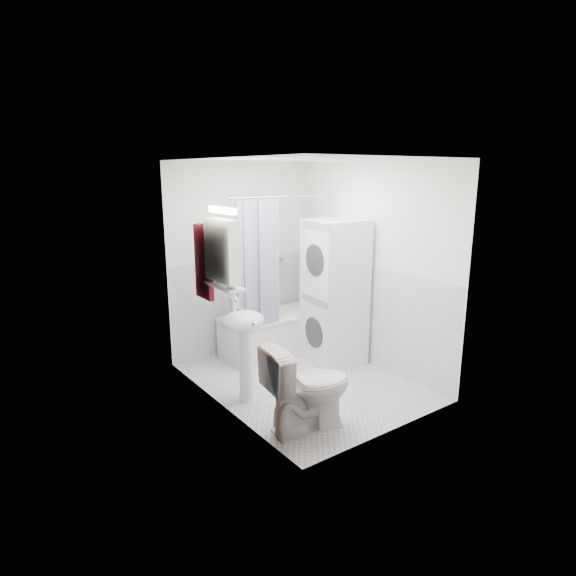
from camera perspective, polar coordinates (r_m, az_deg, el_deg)
floor at (r=5.48m, az=1.78°, el=-10.98°), size 2.60×2.60×0.00m
room_walls at (r=5.04m, az=1.90°, el=4.57°), size 2.60×2.60×2.60m
wainscot at (r=5.48m, az=-0.04°, el=-4.23°), size 1.98×2.58×2.58m
door at (r=4.19m, az=-3.90°, el=-4.22°), size 0.05×2.00×2.00m
bathtub at (r=6.20m, az=-1.65°, el=-5.18°), size 1.34×0.64×0.52m
tub_spout at (r=6.42m, az=-1.85°, el=0.61°), size 0.04×0.12×0.04m
curtain_rod at (r=5.66m, az=-0.28°, el=10.79°), size 1.52×0.02×0.02m
shower_curtain at (r=5.53m, az=-3.53°, el=2.88°), size 0.55×0.02×1.45m
sink at (r=4.81m, az=-5.24°, el=-5.56°), size 0.44×0.37×1.04m
medicine_cabinet at (r=4.63m, az=-7.80°, el=4.61°), size 0.13×0.50×0.71m
shelf at (r=4.71m, az=-7.50°, el=0.23°), size 0.18×0.54×0.02m
shower_caddy at (r=6.37m, az=-1.45°, el=3.41°), size 0.22×0.06×0.02m
towel at (r=4.94m, az=-9.96°, el=3.25°), size 0.07×0.32×0.77m
washer_dryer at (r=5.79m, az=5.53°, el=-0.51°), size 0.69×0.68×1.74m
toilet at (r=4.40m, az=2.38°, el=-11.73°), size 0.87×0.57×0.79m
soap_pump at (r=4.98m, az=-6.41°, el=-1.96°), size 0.08×0.17×0.08m
shelf_bottle at (r=4.57m, az=-6.63°, el=0.46°), size 0.07×0.18×0.07m
shelf_cup at (r=4.80m, az=-8.21°, el=1.24°), size 0.10×0.09×0.10m
shampoo_a at (r=6.28m, az=-2.49°, el=3.97°), size 0.13×0.17×0.13m
shampoo_b at (r=6.35m, az=-1.58°, el=3.85°), size 0.08×0.21×0.08m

